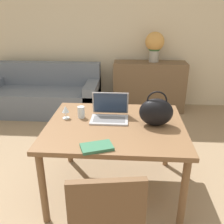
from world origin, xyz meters
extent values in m
cube|color=beige|center=(0.00, 3.12, 1.35)|extent=(10.00, 0.06, 2.70)
cube|color=brown|center=(0.14, 0.60, 0.70)|extent=(1.25, 1.04, 0.04)
cylinder|color=brown|center=(-0.43, 0.14, 0.34)|extent=(0.06, 0.06, 0.68)
cylinder|color=brown|center=(0.70, 0.14, 0.34)|extent=(0.06, 0.06, 0.68)
cylinder|color=brown|center=(-0.43, 1.06, 0.34)|extent=(0.06, 0.06, 0.68)
cylinder|color=brown|center=(0.70, 1.06, 0.34)|extent=(0.06, 0.06, 0.68)
cube|color=brown|center=(0.12, -0.24, 0.42)|extent=(0.50, 0.50, 0.05)
cube|color=brown|center=(0.15, -0.44, 0.68)|extent=(0.42, 0.10, 0.46)
cylinder|color=brown|center=(0.28, -0.03, 0.20)|extent=(0.04, 0.04, 0.40)
cube|color=slate|center=(-1.22, 2.54, 0.21)|extent=(1.92, 0.82, 0.42)
cube|color=slate|center=(-1.22, 2.85, 0.62)|extent=(1.92, 0.20, 0.40)
cube|color=slate|center=(-0.36, 2.54, 0.28)|extent=(0.20, 0.82, 0.56)
cube|color=brown|center=(0.60, 2.80, 0.43)|extent=(1.23, 0.40, 0.86)
cube|color=#ADADB2|center=(0.08, 0.67, 0.73)|extent=(0.35, 0.22, 0.02)
cube|color=slate|center=(0.08, 0.67, 0.74)|extent=(0.30, 0.15, 0.00)
cube|color=#ADADB2|center=(0.08, 0.81, 0.85)|extent=(0.35, 0.04, 0.22)
cube|color=#23334C|center=(0.08, 0.81, 0.85)|extent=(0.32, 0.04, 0.20)
cylinder|color=silver|center=(-0.20, 0.73, 0.78)|extent=(0.07, 0.07, 0.11)
cylinder|color=silver|center=(-0.34, 0.70, 0.73)|extent=(0.07, 0.07, 0.01)
cylinder|color=silver|center=(-0.34, 0.70, 0.76)|extent=(0.01, 0.01, 0.06)
cone|color=silver|center=(-0.34, 0.70, 0.82)|extent=(0.07, 0.07, 0.06)
ellipsoid|color=black|center=(0.50, 0.61, 0.85)|extent=(0.30, 0.18, 0.25)
torus|color=black|center=(0.50, 0.61, 0.96)|extent=(0.18, 0.01, 0.18)
cylinder|color=#9E998E|center=(0.66, 2.83, 0.96)|extent=(0.16, 0.16, 0.21)
sphere|color=#3D6B38|center=(0.66, 2.83, 1.13)|extent=(0.24, 0.24, 0.24)
sphere|color=#D6994C|center=(0.66, 2.83, 1.19)|extent=(0.32, 0.32, 0.32)
cube|color=#336B4C|center=(0.02, 0.17, 0.74)|extent=(0.27, 0.22, 0.02)
camera|label=1|loc=(0.25, -1.45, 1.70)|focal=40.00mm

